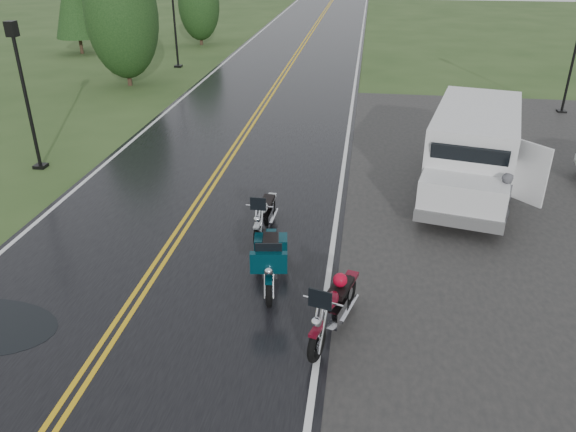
{
  "coord_description": "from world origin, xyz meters",
  "views": [
    {
      "loc": [
        4.35,
        -9.09,
        6.64
      ],
      "look_at": [
        2.8,
        2.0,
        1.0
      ],
      "focal_mm": 35.0,
      "sensor_mm": 36.0,
      "label": 1
    }
  ],
  "objects": [
    {
      "name": "pine_left_far",
      "position": [
        -13.26,
        24.45,
        2.78
      ],
      "size": [
        2.67,
        2.67,
        5.56
      ],
      "primitive_type": null,
      "color": "#1E3D19",
      "rests_on": "ground"
    },
    {
      "name": "lamp_post_far_right",
      "position": [
        12.45,
        15.0,
        2.11
      ],
      "size": [
        0.36,
        0.36,
        4.21
      ],
      "primitive_type": null,
      "color": "black",
      "rests_on": "ground"
    },
    {
      "name": "motorcycle_red",
      "position": [
        3.79,
        -1.54,
        0.67
      ],
      "size": [
        1.42,
        2.41,
        1.34
      ],
      "primitive_type": null,
      "rotation": [
        0.0,
        0.0,
        -0.28
      ],
      "color": "#5A0A18",
      "rests_on": "ground"
    },
    {
      "name": "road",
      "position": [
        0.0,
        10.0,
        0.02
      ],
      "size": [
        8.0,
        100.0,
        0.04
      ],
      "primitive_type": "cube",
      "color": "black",
      "rests_on": "ground"
    },
    {
      "name": "ground",
      "position": [
        0.0,
        0.0,
        0.0
      ],
      "size": [
        120.0,
        120.0,
        0.0
      ],
      "primitive_type": "plane",
      "color": "#2D471E",
      "rests_on": "ground"
    },
    {
      "name": "van_white",
      "position": [
        6.04,
        4.46,
        1.2
      ],
      "size": [
        3.57,
        6.45,
        2.4
      ],
      "primitive_type": null,
      "rotation": [
        0.0,
        0.0,
        -0.22
      ],
      "color": "silver",
      "rests_on": "ground"
    },
    {
      "name": "motorcycle_teal",
      "position": [
        2.72,
        -0.08,
        0.67
      ],
      "size": [
        1.13,
        2.36,
        1.34
      ],
      "primitive_type": null,
      "rotation": [
        0.0,
        0.0,
        0.14
      ],
      "color": "#042A33",
      "rests_on": "ground"
    },
    {
      "name": "motorcycle_silver",
      "position": [
        2.07,
        2.18,
        0.6
      ],
      "size": [
        0.82,
        2.07,
        1.2
      ],
      "primitive_type": null,
      "rotation": [
        0.0,
        0.0,
        -0.04
      ],
      "color": "#A8ADB0",
      "rests_on": "ground"
    },
    {
      "name": "lamp_post_far_left",
      "position": [
        -6.09,
        21.41,
        2.37
      ],
      "size": [
        0.41,
        0.41,
        4.74
      ],
      "primitive_type": null,
      "color": "black",
      "rests_on": "ground"
    },
    {
      "name": "lamp_post_near_left",
      "position": [
        -5.73,
        6.27,
        2.25
      ],
      "size": [
        0.39,
        0.39,
        4.5
      ],
      "primitive_type": null,
      "color": "black",
      "rests_on": "ground"
    },
    {
      "name": "tree_left_far",
      "position": [
        -6.77,
        28.5,
        2.06
      ],
      "size": [
        2.67,
        2.67,
        4.11
      ],
      "primitive_type": null,
      "color": "#1E3D19",
      "rests_on": "ground"
    },
    {
      "name": "person_at_van",
      "position": [
        7.79,
        3.8,
        0.78
      ],
      "size": [
        0.67,
        0.57,
        1.56
      ],
      "primitive_type": "imported",
      "rotation": [
        0.0,
        0.0,
        3.55
      ],
      "color": "#4C4C51",
      "rests_on": "ground"
    },
    {
      "name": "tree_left_mid",
      "position": [
        -7.12,
        17.01,
        2.64
      ],
      "size": [
        3.37,
        3.37,
        5.27
      ],
      "primitive_type": null,
      "color": "#1E3D19",
      "rests_on": "ground"
    }
  ]
}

